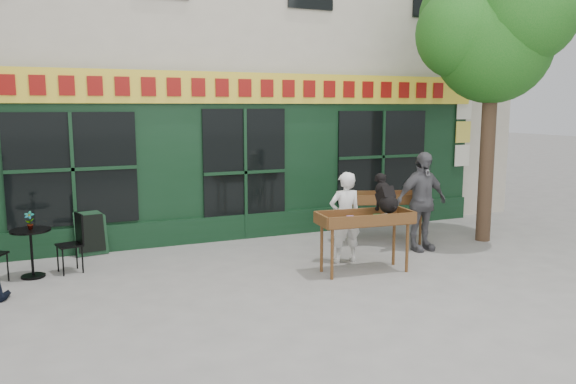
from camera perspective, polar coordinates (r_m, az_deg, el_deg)
name	(u,v)px	position (r m, az deg, el deg)	size (l,w,h in m)	color
ground	(292,268)	(9.34, 0.36, -7.76)	(80.00, 80.00, 0.00)	slate
building	(196,12)	(14.81, -9.38, 17.63)	(14.00, 7.26, 10.00)	beige
street_tree	(493,29)	(11.76, 20.12, 15.32)	(3.05, 2.90, 5.60)	#382619
book_cart_center	(365,222)	(9.04, 7.82, -3.03)	(1.55, 0.76, 0.99)	brown
dog	(386,192)	(9.10, 9.93, -0.01)	(0.34, 0.60, 0.60)	black
woman	(345,217)	(9.60, 5.81, -2.57)	(0.57, 0.37, 1.56)	white
book_cart_right	(385,201)	(11.06, 9.82, -0.93)	(1.62, 1.05, 0.99)	brown
man_right	(421,201)	(10.61, 13.40, -0.93)	(1.07, 0.45, 1.83)	#56555A
bistro_table	(31,243)	(9.60, -24.65, -4.77)	(0.60, 0.60, 0.76)	black
bistro_chair_right	(75,238)	(9.66, -20.86, -4.37)	(0.44, 0.44, 0.95)	black
potted_plant	(29,220)	(9.52, -24.78, -2.64)	(0.15, 0.10, 0.29)	gray
chalkboard	(91,233)	(10.66, -19.37, -3.97)	(0.58, 0.27, 0.79)	black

